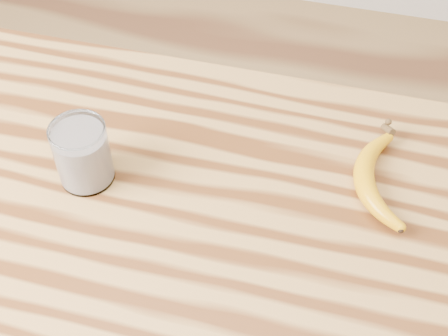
# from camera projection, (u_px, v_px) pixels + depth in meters

# --- Properties ---
(table) EXTENTS (1.20, 0.80, 0.90)m
(table) POSITION_uv_depth(u_px,v_px,m) (204.00, 292.00, 1.00)
(table) COLOR #A6793E
(table) RESTS_ON ground
(smoothie_glass) EXTENTS (0.09, 0.09, 0.11)m
(smoothie_glass) POSITION_uv_depth(u_px,v_px,m) (83.00, 154.00, 0.95)
(smoothie_glass) COLOR white
(smoothie_glass) RESTS_ON table
(banana) EXTENTS (0.14, 0.28, 0.03)m
(banana) POSITION_uv_depth(u_px,v_px,m) (363.00, 178.00, 0.96)
(banana) COLOR #D19009
(banana) RESTS_ON table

